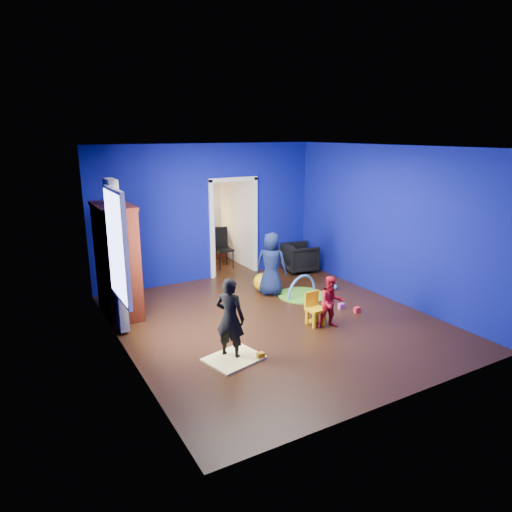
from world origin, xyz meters
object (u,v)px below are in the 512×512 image
play_mat (302,295)px  folding_chair (223,249)px  child_black (230,318)px  study_desk (207,244)px  armchair (300,258)px  tv_armoire (117,261)px  kid_chair (316,311)px  hopper_ball (263,282)px  toddler_red (331,302)px  child_navy (271,264)px  crt_tv (119,258)px  vase (116,200)px

play_mat → folding_chair: bearing=101.4°
child_black → study_desk: 5.36m
armchair → child_black: 4.41m
tv_armoire → folding_chair: tv_armoire is taller
kid_chair → folding_chair: folding_chair is taller
hopper_ball → study_desk: size_ratio=0.43×
kid_chair → study_desk: study_desk is taller
toddler_red → play_mat: 1.58m
study_desk → folding_chair: bearing=-90.0°
child_navy → kid_chair: bearing=131.3°
crt_tv → kid_chair: 3.48m
armchair → study_desk: 2.51m
hopper_ball → crt_tv: bearing=175.9°
toddler_red → hopper_ball: (-0.08, 2.08, -0.25)m
play_mat → study_desk: 3.52m
child_navy → toddler_red: bearing=136.5°
child_black → kid_chair: size_ratio=2.38×
tv_armoire → hopper_ball: 2.91m
toddler_red → tv_armoire: size_ratio=0.45×
armchair → vase: (-4.23, -0.87, 1.75)m
armchair → play_mat: 1.70m
toddler_red → kid_chair: size_ratio=1.75×
child_black → child_navy: size_ratio=0.95×
toddler_red → study_desk: size_ratio=0.99×
folding_chair → study_desk: bearing=90.0°
child_navy → play_mat: (0.47, -0.38, -0.62)m
armchair → toddler_red: (-1.36, -2.85, 0.11)m
toddler_red → crt_tv: crt_tv is taller
armchair → kid_chair: bearing=159.7°
child_black → toddler_red: size_ratio=1.36×
child_black → kid_chair: (1.74, 0.31, -0.35)m
child_navy → kid_chair: 1.68m
child_navy → tv_armoire: bearing=36.7°
tv_armoire → study_desk: size_ratio=2.23×
vase → hopper_ball: bearing=2.1°
armchair → toddler_red: size_ratio=0.81×
study_desk → folding_chair: 0.96m
child_black → study_desk: bearing=-58.2°
tv_armoire → play_mat: 3.56m
child_black → child_navy: (1.87, 1.95, 0.03)m
child_navy → armchair: bearing=-98.2°
crt_tv → study_desk: crt_tv is taller
kid_chair → play_mat: (0.60, 1.25, -0.24)m
hopper_ball → study_desk: (0.02, 2.83, 0.19)m
armchair → vase: vase is taller
study_desk → folding_chair: folding_chair is taller
armchair → toddler_red: toddler_red is taller
toddler_red → hopper_ball: size_ratio=2.33×
hopper_ball → armchair: bearing=28.0°
vase → kid_chair: size_ratio=0.45×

